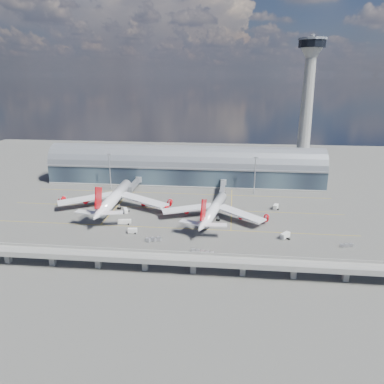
# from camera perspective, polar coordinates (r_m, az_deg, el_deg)

# --- Properties ---
(ground) EXTENTS (500.00, 500.00, 0.00)m
(ground) POSITION_cam_1_polar(r_m,az_deg,el_deg) (208.20, -3.72, -4.39)
(ground) COLOR #474744
(ground) RESTS_ON ground
(taxi_lines) EXTENTS (200.00, 80.12, 0.01)m
(taxi_lines) POSITION_cam_1_polar(r_m,az_deg,el_deg) (228.59, -2.79, -2.35)
(taxi_lines) COLOR gold
(taxi_lines) RESTS_ON ground
(terminal) EXTENTS (200.00, 30.00, 28.00)m
(terminal) POSITION_cam_1_polar(r_m,az_deg,el_deg) (278.39, -1.05, 3.72)
(terminal) COLOR #202A36
(terminal) RESTS_ON ground
(control_tower) EXTENTS (19.00, 19.00, 103.00)m
(control_tower) POSITION_cam_1_polar(r_m,az_deg,el_deg) (279.22, 16.98, 11.42)
(control_tower) COLOR gray
(control_tower) RESTS_ON ground
(guideway) EXTENTS (220.00, 8.50, 7.20)m
(guideway) POSITION_cam_1_polar(r_m,az_deg,el_deg) (156.99, -7.20, -9.98)
(guideway) COLOR gray
(guideway) RESTS_ON ground
(floodlight_mast_left) EXTENTS (3.00, 0.70, 25.70)m
(floodlight_mast_left) POSITION_cam_1_polar(r_m,az_deg,el_deg) (267.04, -12.41, 3.23)
(floodlight_mast_left) COLOR gray
(floodlight_mast_left) RESTS_ON ground
(floodlight_mast_right) EXTENTS (3.00, 0.70, 25.70)m
(floodlight_mast_right) POSITION_cam_1_polar(r_m,az_deg,el_deg) (253.94, 9.56, 2.67)
(floodlight_mast_right) COLOR gray
(floodlight_mast_right) RESTS_ON ground
(airliner_left) EXTENTS (70.28, 73.80, 22.52)m
(airliner_left) POSITION_cam_1_polar(r_m,az_deg,el_deg) (229.69, -11.80, -0.91)
(airliner_left) COLOR white
(airliner_left) RESTS_ON ground
(airliner_right) EXTENTS (60.89, 63.70, 20.26)m
(airliner_right) POSITION_cam_1_polar(r_m,az_deg,el_deg) (208.55, 3.29, -2.80)
(airliner_right) COLOR white
(airliner_right) RESTS_ON ground
(jet_bridge_left) EXTENTS (4.40, 28.00, 7.25)m
(jet_bridge_left) POSITION_cam_1_polar(r_m,az_deg,el_deg) (262.37, -8.69, 1.27)
(jet_bridge_left) COLOR gray
(jet_bridge_left) RESTS_ON ground
(jet_bridge_right) EXTENTS (4.40, 32.00, 7.25)m
(jet_bridge_right) POSITION_cam_1_polar(r_m,az_deg,el_deg) (252.08, 4.70, 0.75)
(jet_bridge_right) COLOR gray
(jet_bridge_right) RESTS_ON ground
(service_truck_0) EXTENTS (4.16, 6.38, 2.52)m
(service_truck_0) POSITION_cam_1_polar(r_m,az_deg,el_deg) (222.52, -10.07, -2.81)
(service_truck_0) COLOR silver
(service_truck_0) RESTS_ON ground
(service_truck_1) EXTENTS (4.76, 2.70, 2.64)m
(service_truck_1) POSITION_cam_1_polar(r_m,az_deg,el_deg) (193.90, -9.04, -5.85)
(service_truck_1) COLOR silver
(service_truck_1) RESTS_ON ground
(service_truck_2) EXTENTS (7.30, 3.28, 2.55)m
(service_truck_2) POSITION_cam_1_polar(r_m,az_deg,el_deg) (206.10, -10.24, -4.48)
(service_truck_2) COLOR silver
(service_truck_2) RESTS_ON ground
(service_truck_3) EXTENTS (5.43, 5.87, 2.80)m
(service_truck_3) POSITION_cam_1_polar(r_m,az_deg,el_deg) (191.42, 14.00, -6.45)
(service_truck_3) COLOR silver
(service_truck_3) RESTS_ON ground
(service_truck_4) EXTENTS (3.84, 5.44, 2.88)m
(service_truck_4) POSITION_cam_1_polar(r_m,az_deg,el_deg) (230.39, 12.63, -2.22)
(service_truck_4) COLOR silver
(service_truck_4) RESTS_ON ground
(service_truck_5) EXTENTS (5.24, 6.76, 3.08)m
(service_truck_5) POSITION_cam_1_polar(r_m,az_deg,el_deg) (233.40, -7.01, -1.63)
(service_truck_5) COLOR silver
(service_truck_5) RESTS_ON ground
(cargo_train_0) EXTENTS (8.14, 4.12, 1.79)m
(cargo_train_0) POSITION_cam_1_polar(r_m,az_deg,el_deg) (183.69, -5.90, -7.21)
(cargo_train_0) COLOR gray
(cargo_train_0) RESTS_ON ground
(cargo_train_1) EXTENTS (10.93, 4.14, 1.45)m
(cargo_train_1) POSITION_cam_1_polar(r_m,az_deg,el_deg) (171.00, 1.63, -9.14)
(cargo_train_1) COLOR gray
(cargo_train_1) RESTS_ON ground
(cargo_train_2) EXTENTS (6.63, 2.92, 1.45)m
(cargo_train_2) POSITION_cam_1_polar(r_m,az_deg,el_deg) (191.48, 22.52, -7.53)
(cargo_train_2) COLOR gray
(cargo_train_2) RESTS_ON ground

